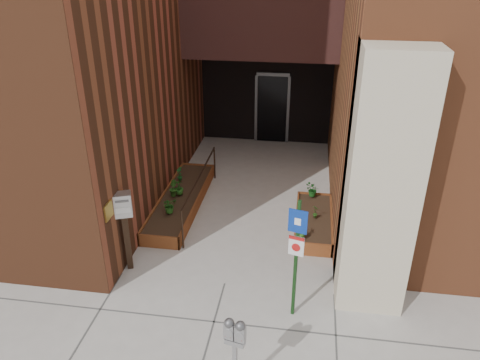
% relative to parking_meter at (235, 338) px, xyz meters
% --- Properties ---
extents(ground, '(80.00, 80.00, 0.00)m').
position_rel_parking_meter_xyz_m(ground, '(-0.57, 2.28, -1.01)').
color(ground, '#9E9991').
rests_on(ground, ground).
extents(planter_left, '(0.90, 3.60, 0.30)m').
position_rel_parking_meter_xyz_m(planter_left, '(-2.12, 4.98, -0.88)').
color(planter_left, brown).
rests_on(planter_left, ground).
extents(planter_right, '(0.80, 2.20, 0.30)m').
position_rel_parking_meter_xyz_m(planter_right, '(1.03, 4.48, -0.88)').
color(planter_right, brown).
rests_on(planter_right, ground).
extents(handrail, '(0.04, 3.34, 0.90)m').
position_rel_parking_meter_xyz_m(handrail, '(-1.62, 4.93, -0.27)').
color(handrail, black).
rests_on(handrail, ground).
extents(parking_meter, '(0.30, 0.16, 1.31)m').
position_rel_parking_meter_xyz_m(parking_meter, '(0.00, 0.00, 0.00)').
color(parking_meter, gray).
rests_on(parking_meter, ground).
extents(sign_post, '(0.30, 0.11, 2.20)m').
position_rel_parking_meter_xyz_m(sign_post, '(0.71, 1.67, 0.34)').
color(sign_post, '#133413').
rests_on(sign_post, ground).
extents(payment_dropbox, '(0.39, 0.34, 1.63)m').
position_rel_parking_meter_xyz_m(payment_dropbox, '(-2.47, 2.49, 0.16)').
color(payment_dropbox, black).
rests_on(payment_dropbox, ground).
extents(shrub_left_a, '(0.44, 0.44, 0.34)m').
position_rel_parking_meter_xyz_m(shrub_left_a, '(-2.14, 4.16, -0.54)').
color(shrub_left_a, '#245E1A').
rests_on(shrub_left_a, planter_left).
extents(shrub_left_b, '(0.28, 0.28, 0.39)m').
position_rel_parking_meter_xyz_m(shrub_left_b, '(-2.29, 4.93, -0.52)').
color(shrub_left_b, '#245117').
rests_on(shrub_left_b, planter_left).
extents(shrub_left_c, '(0.24, 0.24, 0.36)m').
position_rel_parking_meter_xyz_m(shrub_left_c, '(-2.16, 5.02, -0.53)').
color(shrub_left_c, '#1E4F16').
rests_on(shrub_left_c, planter_left).
extents(shrub_left_d, '(0.27, 0.27, 0.38)m').
position_rel_parking_meter_xyz_m(shrub_left_d, '(-2.34, 5.73, -0.52)').
color(shrub_left_d, '#19591F').
rests_on(shrub_left_d, planter_left).
extents(shrub_right_a, '(0.18, 0.18, 0.31)m').
position_rel_parking_meter_xyz_m(shrub_right_a, '(0.78, 3.58, -0.56)').
color(shrub_right_a, '#295A19').
rests_on(shrub_right_a, planter_right).
extents(shrub_right_b, '(0.22, 0.22, 0.30)m').
position_rel_parking_meter_xyz_m(shrub_right_b, '(1.06, 4.42, -0.56)').
color(shrub_right_b, '#265117').
rests_on(shrub_right_b, planter_right).
extents(shrub_right_c, '(0.42, 0.42, 0.33)m').
position_rel_parking_meter_xyz_m(shrub_right_c, '(0.97, 5.38, -0.55)').
color(shrub_right_c, '#175319').
rests_on(shrub_right_c, planter_right).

